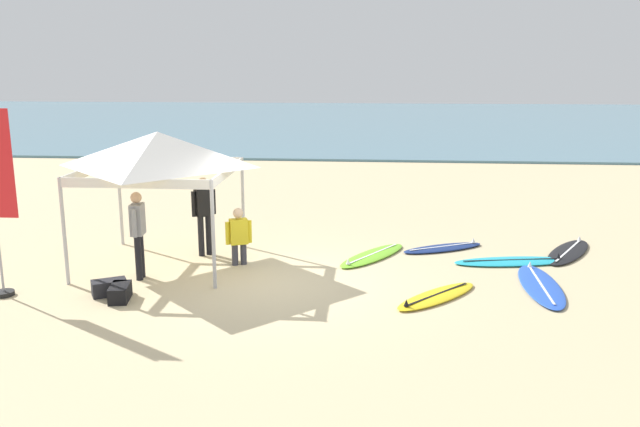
{
  "coord_description": "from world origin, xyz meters",
  "views": [
    {
      "loc": [
        1.81,
        -12.05,
        4.17
      ],
      "look_at": [
        0.71,
        1.61,
        1.0
      ],
      "focal_mm": 37.71,
      "sensor_mm": 36.0,
      "label": 1
    }
  ],
  "objects_px": {
    "gear_bag_near_tent": "(109,287)",
    "person_black": "(204,211)",
    "surfboard_yellow": "(437,296)",
    "surfboard_lime": "(372,255)",
    "surfboard_cyan": "(512,261)",
    "person_yellow": "(239,234)",
    "person_grey": "(138,229)",
    "surfboard_blue": "(541,286)",
    "canopy_tent": "(158,150)",
    "banner_flag": "(1,211)",
    "surfboard_navy": "(443,248)",
    "gear_bag_by_pole": "(120,293)",
    "surfboard_black": "(568,252)"
  },
  "relations": [
    {
      "from": "gear_bag_near_tent",
      "to": "person_black",
      "type": "bearing_deg",
      "value": 67.08
    },
    {
      "from": "surfboard_yellow",
      "to": "surfboard_lime",
      "type": "height_order",
      "value": "same"
    },
    {
      "from": "surfboard_cyan",
      "to": "person_yellow",
      "type": "distance_m",
      "value": 5.73
    },
    {
      "from": "person_grey",
      "to": "person_yellow",
      "type": "height_order",
      "value": "person_grey"
    },
    {
      "from": "surfboard_blue",
      "to": "person_black",
      "type": "height_order",
      "value": "person_black"
    },
    {
      "from": "canopy_tent",
      "to": "banner_flag",
      "type": "distance_m",
      "value": 3.14
    },
    {
      "from": "surfboard_navy",
      "to": "person_yellow",
      "type": "bearing_deg",
      "value": -161.0
    },
    {
      "from": "surfboard_cyan",
      "to": "gear_bag_by_pole",
      "type": "height_order",
      "value": "gear_bag_by_pole"
    },
    {
      "from": "gear_bag_by_pole",
      "to": "person_grey",
      "type": "bearing_deg",
      "value": 92.21
    },
    {
      "from": "surfboard_blue",
      "to": "person_black",
      "type": "relative_size",
      "value": 1.5
    },
    {
      "from": "surfboard_lime",
      "to": "person_yellow",
      "type": "bearing_deg",
      "value": -164.5
    },
    {
      "from": "surfboard_navy",
      "to": "person_yellow",
      "type": "xyz_separation_m",
      "value": [
        -4.32,
        -1.49,
        0.62
      ]
    },
    {
      "from": "surfboard_black",
      "to": "person_grey",
      "type": "bearing_deg",
      "value": -164.56
    },
    {
      "from": "surfboard_yellow",
      "to": "surfboard_black",
      "type": "bearing_deg",
      "value": 44.51
    },
    {
      "from": "surfboard_cyan",
      "to": "banner_flag",
      "type": "xyz_separation_m",
      "value": [
        -9.42,
        -2.75,
        1.54
      ]
    },
    {
      "from": "surfboard_lime",
      "to": "gear_bag_near_tent",
      "type": "height_order",
      "value": "gear_bag_near_tent"
    },
    {
      "from": "surfboard_navy",
      "to": "surfboard_lime",
      "type": "bearing_deg",
      "value": -155.24
    },
    {
      "from": "surfboard_cyan",
      "to": "banner_flag",
      "type": "bearing_deg",
      "value": -163.74
    },
    {
      "from": "surfboard_cyan",
      "to": "surfboard_lime",
      "type": "relative_size",
      "value": 1.14
    },
    {
      "from": "surfboard_navy",
      "to": "banner_flag",
      "type": "relative_size",
      "value": 0.59
    },
    {
      "from": "surfboard_yellow",
      "to": "gear_bag_by_pole",
      "type": "xyz_separation_m",
      "value": [
        -5.59,
        -0.55,
        0.1
      ]
    },
    {
      "from": "person_black",
      "to": "person_grey",
      "type": "relative_size",
      "value": 1.0
    },
    {
      "from": "banner_flag",
      "to": "surfboard_yellow",
      "type": "bearing_deg",
      "value": 3.66
    },
    {
      "from": "surfboard_yellow",
      "to": "gear_bag_by_pole",
      "type": "relative_size",
      "value": 3.18
    },
    {
      "from": "surfboard_navy",
      "to": "gear_bag_near_tent",
      "type": "distance_m",
      "value": 7.21
    },
    {
      "from": "person_yellow",
      "to": "gear_bag_near_tent",
      "type": "distance_m",
      "value": 2.86
    },
    {
      "from": "surfboard_black",
      "to": "surfboard_blue",
      "type": "bearing_deg",
      "value": -116.02
    },
    {
      "from": "surfboard_black",
      "to": "gear_bag_near_tent",
      "type": "height_order",
      "value": "gear_bag_near_tent"
    },
    {
      "from": "person_yellow",
      "to": "gear_bag_by_pole",
      "type": "distance_m",
      "value": 2.86
    },
    {
      "from": "surfboard_cyan",
      "to": "surfboard_blue",
      "type": "relative_size",
      "value": 0.99
    },
    {
      "from": "surfboard_black",
      "to": "banner_flag",
      "type": "relative_size",
      "value": 0.7
    },
    {
      "from": "surfboard_navy",
      "to": "person_yellow",
      "type": "distance_m",
      "value": 4.62
    },
    {
      "from": "surfboard_cyan",
      "to": "gear_bag_near_tent",
      "type": "height_order",
      "value": "gear_bag_near_tent"
    },
    {
      "from": "surfboard_yellow",
      "to": "surfboard_black",
      "type": "xyz_separation_m",
      "value": [
        3.13,
        3.08,
        -0.0
      ]
    },
    {
      "from": "surfboard_cyan",
      "to": "person_grey",
      "type": "distance_m",
      "value": 7.63
    },
    {
      "from": "person_yellow",
      "to": "surfboard_lime",
      "type": "bearing_deg",
      "value": 15.5
    },
    {
      "from": "surfboard_lime",
      "to": "gear_bag_by_pole",
      "type": "distance_m",
      "value": 5.36
    },
    {
      "from": "surfboard_cyan",
      "to": "person_black",
      "type": "height_order",
      "value": "person_black"
    },
    {
      "from": "surfboard_yellow",
      "to": "person_black",
      "type": "height_order",
      "value": "person_black"
    },
    {
      "from": "person_black",
      "to": "canopy_tent",
      "type": "bearing_deg",
      "value": -135.08
    },
    {
      "from": "surfboard_black",
      "to": "person_black",
      "type": "xyz_separation_m",
      "value": [
        -7.9,
        -0.76,
        0.95
      ]
    },
    {
      "from": "person_black",
      "to": "gear_bag_by_pole",
      "type": "xyz_separation_m",
      "value": [
        -0.82,
        -2.88,
        -0.85
      ]
    },
    {
      "from": "person_black",
      "to": "banner_flag",
      "type": "xyz_separation_m",
      "value": [
        -2.88,
        -2.81,
        0.59
      ]
    },
    {
      "from": "person_grey",
      "to": "surfboard_black",
      "type": "bearing_deg",
      "value": 15.44
    },
    {
      "from": "surfboard_yellow",
      "to": "surfboard_blue",
      "type": "relative_size",
      "value": 0.74
    },
    {
      "from": "gear_bag_near_tent",
      "to": "surfboard_blue",
      "type": "bearing_deg",
      "value": 7.53
    },
    {
      "from": "surfboard_blue",
      "to": "gear_bag_by_pole",
      "type": "distance_m",
      "value": 7.69
    },
    {
      "from": "surfboard_navy",
      "to": "surfboard_lime",
      "type": "xyz_separation_m",
      "value": [
        -1.58,
        -0.73,
        -0.0
      ]
    },
    {
      "from": "surfboard_cyan",
      "to": "gear_bag_near_tent",
      "type": "xyz_separation_m",
      "value": [
        -7.65,
        -2.56,
        0.1
      ]
    },
    {
      "from": "surfboard_lime",
      "to": "canopy_tent",
      "type": "bearing_deg",
      "value": -169.09
    }
  ]
}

